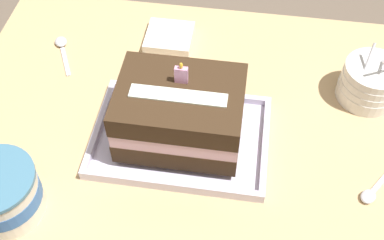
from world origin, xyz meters
name	(u,v)px	position (x,y,z in m)	size (l,w,h in m)	color
dining_table	(202,147)	(0.00, 0.00, 0.59)	(1.06, 0.74, 0.69)	tan
foil_tray	(181,138)	(-0.04, -0.06, 0.70)	(0.35, 0.25, 0.02)	silver
birthday_cake	(180,113)	(-0.04, -0.06, 0.78)	(0.24, 0.18, 0.17)	#392717
bowl_stack	(370,82)	(0.34, 0.12, 0.74)	(0.13, 0.13, 0.14)	white
ice_cream_tub	(1,193)	(-0.32, -0.26, 0.75)	(0.14, 0.14, 0.10)	silver
serving_spoon_near_tray	(374,190)	(0.34, -0.13, 0.70)	(0.11, 0.14, 0.01)	silver
serving_spoon_by_bowls	(62,45)	(-0.36, 0.17, 0.70)	(0.08, 0.13, 0.01)	silver
napkin_pile	(169,37)	(-0.11, 0.23, 0.71)	(0.11, 0.11, 0.02)	silver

